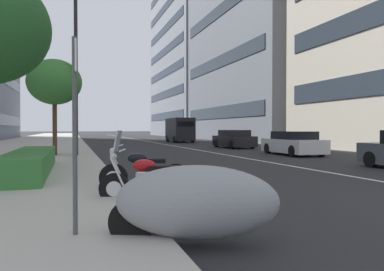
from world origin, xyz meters
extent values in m
cube|color=#B2ADA3|center=(30.00, 11.63, 0.07)|extent=(160.00, 8.97, 0.15)
cube|color=silver|center=(35.00, 0.00, 0.00)|extent=(110.00, 0.16, 0.01)
ellipsoid|color=gray|center=(0.36, 6.81, 0.57)|extent=(1.51, 2.22, 0.93)
cylinder|color=black|center=(0.67, 7.59, 0.30)|extent=(0.33, 0.60, 0.60)
cylinder|color=black|center=(3.39, 7.51, 0.31)|extent=(0.29, 0.62, 0.61)
cylinder|color=silver|center=(3.39, 7.51, 0.31)|extent=(0.21, 0.33, 0.31)
cylinder|color=black|center=(2.95, 6.06, 0.31)|extent=(0.29, 0.62, 0.61)
cylinder|color=silver|center=(2.95, 6.06, 0.31)|extent=(0.21, 0.33, 0.31)
cube|color=silver|center=(3.17, 6.79, 0.29)|extent=(0.36, 0.44, 0.28)
cube|color=black|center=(3.12, 6.61, 0.71)|extent=(0.40, 0.68, 0.10)
ellipsoid|color=#AD1116|center=(3.22, 6.95, 0.77)|extent=(0.36, 0.51, 0.24)
cylinder|color=silver|center=(3.30, 7.46, 0.61)|extent=(0.13, 0.32, 0.64)
cylinder|color=silver|center=(3.43, 7.42, 0.61)|extent=(0.13, 0.32, 0.64)
cylinder|color=silver|center=(3.34, 7.36, 1.07)|extent=(0.58, 0.21, 0.04)
sphere|color=silver|center=(3.40, 7.53, 0.95)|extent=(0.14, 0.14, 0.14)
cube|color=#B2BCC6|center=(3.37, 7.46, 1.25)|extent=(0.46, 0.24, 0.44)
cylinder|color=silver|center=(3.22, 6.48, 0.18)|extent=(0.29, 0.68, 0.16)
cylinder|color=black|center=(4.78, 7.39, 0.33)|extent=(0.32, 0.67, 0.67)
cylinder|color=silver|center=(4.78, 7.39, 0.33)|extent=(0.23, 0.36, 0.33)
cylinder|color=black|center=(4.32, 5.99, 0.33)|extent=(0.32, 0.67, 0.67)
cylinder|color=silver|center=(4.32, 5.99, 0.33)|extent=(0.23, 0.36, 0.33)
cube|color=silver|center=(4.55, 6.69, 0.32)|extent=(0.37, 0.44, 0.28)
cube|color=black|center=(4.50, 6.52, 0.73)|extent=(0.41, 0.68, 0.10)
ellipsoid|color=black|center=(4.61, 6.85, 0.79)|extent=(0.37, 0.51, 0.24)
cylinder|color=silver|center=(4.69, 7.33, 0.64)|extent=(0.14, 0.31, 0.64)
cylinder|color=silver|center=(4.83, 7.29, 0.64)|extent=(0.14, 0.31, 0.64)
cylinder|color=silver|center=(4.73, 7.23, 1.09)|extent=(0.58, 0.22, 0.04)
sphere|color=silver|center=(4.79, 7.41, 0.97)|extent=(0.14, 0.14, 0.14)
cylinder|color=silver|center=(4.60, 6.38, 0.20)|extent=(0.30, 0.68, 0.16)
cylinder|color=black|center=(7.28, -2.66, 0.31)|extent=(0.63, 0.25, 0.62)
cube|color=silver|center=(14.01, -3.62, 0.52)|extent=(4.34, 2.04, 0.74)
cube|color=black|center=(13.91, -3.61, 1.12)|extent=(2.38, 1.80, 0.44)
cylinder|color=black|center=(15.45, -2.83, 0.31)|extent=(0.63, 0.25, 0.62)
cylinder|color=black|center=(15.37, -4.52, 0.31)|extent=(0.63, 0.25, 0.62)
cylinder|color=black|center=(12.64, -2.71, 0.31)|extent=(0.63, 0.25, 0.62)
cylinder|color=black|center=(12.57, -4.40, 0.31)|extent=(0.63, 0.25, 0.62)
cube|color=black|center=(21.91, -3.55, 0.54)|extent=(4.29, 1.92, 0.78)
cube|color=black|center=(21.83, -3.55, 1.16)|extent=(2.40, 1.73, 0.46)
cylinder|color=black|center=(23.29, -2.68, 0.31)|extent=(0.63, 0.24, 0.62)
cylinder|color=black|center=(23.33, -4.34, 0.31)|extent=(0.63, 0.24, 0.62)
cylinder|color=black|center=(20.48, -2.75, 0.31)|extent=(0.63, 0.24, 0.62)
cylinder|color=black|center=(20.52, -4.41, 0.31)|extent=(0.63, 0.24, 0.62)
cube|color=black|center=(35.02, -3.00, 1.43)|extent=(5.35, 2.32, 2.42)
cube|color=black|center=(32.40, -2.91, 1.96)|extent=(0.10, 1.79, 0.56)
cylinder|color=black|center=(36.85, -2.10, 0.36)|extent=(0.73, 0.29, 0.72)
cylinder|color=black|center=(36.78, -4.03, 0.36)|extent=(0.73, 0.29, 0.72)
cylinder|color=black|center=(33.26, -1.97, 0.36)|extent=(0.73, 0.29, 0.72)
cylinder|color=black|center=(33.19, -3.90, 0.36)|extent=(0.73, 0.29, 0.72)
cylinder|color=#47494C|center=(0.86, 8.27, 1.40)|extent=(0.06, 0.06, 2.51)
cube|color=silver|center=(0.86, 8.26, 2.41)|extent=(0.32, 0.02, 0.40)
cylinder|color=#232326|center=(15.39, 8.12, 4.70)|extent=(0.18, 0.18, 9.11)
cube|color=gold|center=(15.04, 8.12, 4.52)|extent=(0.56, 0.03, 1.10)
cube|color=gold|center=(15.74, 8.12, 4.52)|extent=(0.56, 0.03, 1.10)
cube|color=#337033|center=(8.12, 9.51, 0.48)|extent=(6.68, 1.10, 0.67)
cylinder|color=#473323|center=(15.78, 9.15, 1.50)|extent=(0.22, 0.22, 2.69)
ellipsoid|color=#387A33|center=(15.78, 9.15, 3.85)|extent=(2.69, 2.69, 2.28)
cube|color=#2D3842|center=(38.51, -9.11, 3.51)|extent=(22.98, 0.08, 1.50)
cube|color=#2D3842|center=(38.51, -9.11, 9.80)|extent=(22.98, 0.08, 1.50)
cube|color=#2D3842|center=(38.51, -9.11, 16.10)|extent=(22.98, 0.08, 1.50)
cube|color=gray|center=(66.70, -18.80, 24.77)|extent=(28.51, 19.32, 49.53)
cube|color=#232D3D|center=(66.70, -9.11, 3.96)|extent=(25.66, 0.08, 1.50)
cube|color=#232D3D|center=(66.70, -9.11, 8.22)|extent=(25.66, 0.08, 1.50)
cube|color=#232D3D|center=(66.70, -9.11, 12.48)|extent=(25.66, 0.08, 1.50)
cube|color=#232D3D|center=(66.70, -9.11, 16.74)|extent=(25.66, 0.08, 1.50)
cube|color=#232D3D|center=(66.70, -9.11, 21.00)|extent=(25.66, 0.08, 1.50)
cube|color=#232D3D|center=(66.70, -9.11, 25.26)|extent=(25.66, 0.08, 1.50)
cube|color=#2D3842|center=(51.76, 17.07, 2.68)|extent=(28.74, 0.08, 1.50)
cube|color=#2D3842|center=(51.76, 17.07, 8.46)|extent=(28.74, 0.08, 1.50)
cube|color=#2D3842|center=(51.76, 17.07, 14.23)|extent=(28.74, 0.08, 1.50)
camera|label=1|loc=(-4.00, 8.30, 1.50)|focal=34.35mm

